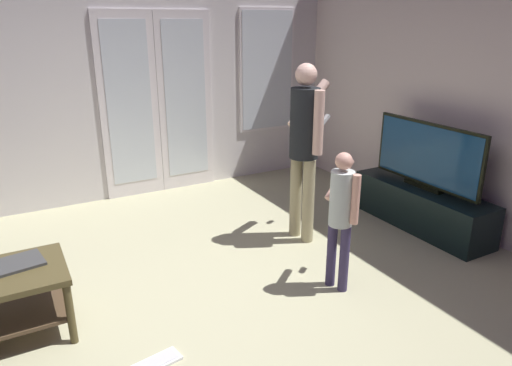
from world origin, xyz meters
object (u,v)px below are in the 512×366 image
at_px(flat_screen_tv, 427,156).
at_px(person_adult, 305,138).
at_px(person_child, 341,209).
at_px(tv_stand, 421,207).
at_px(laptop_closed, 17,263).

distance_m(flat_screen_tv, person_adult, 1.25).
bearing_deg(person_child, tv_stand, 19.16).
bearing_deg(person_child, flat_screen_tv, 19.31).
height_order(tv_stand, person_child, person_child).
xyz_separation_m(person_child, laptop_closed, (-2.14, 0.62, -0.18)).
bearing_deg(person_child, person_adult, 73.32).
distance_m(person_adult, laptop_closed, 2.47).
xyz_separation_m(tv_stand, person_child, (-1.43, -0.50, 0.44)).
xyz_separation_m(flat_screen_tv, person_adult, (-1.17, 0.36, 0.23)).
height_order(tv_stand, flat_screen_tv, flat_screen_tv).
relative_size(person_child, laptop_closed, 3.54).
xyz_separation_m(person_adult, laptop_closed, (-2.40, -0.24, -0.50)).
relative_size(person_adult, person_child, 1.50).
xyz_separation_m(tv_stand, laptop_closed, (-3.58, 0.12, 0.27)).
relative_size(flat_screen_tv, person_child, 1.14).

